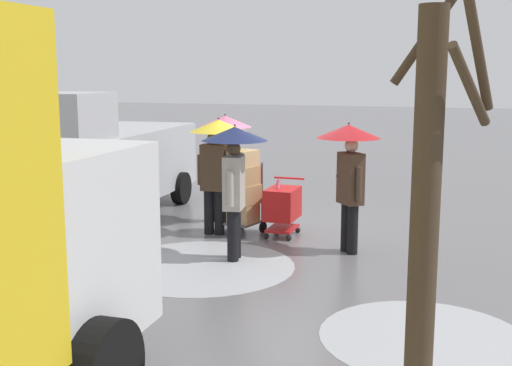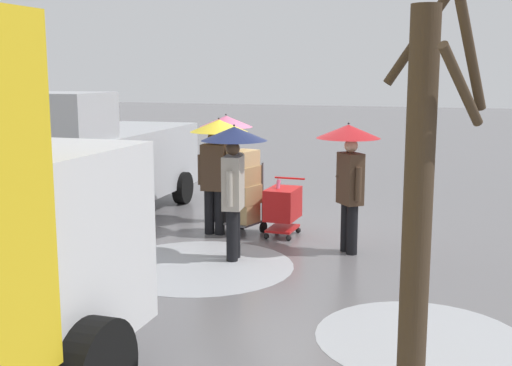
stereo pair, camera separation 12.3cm
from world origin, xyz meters
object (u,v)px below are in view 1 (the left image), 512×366
at_px(hand_dolly_boxes, 243,188).
at_px(cargo_van_parked_right, 100,161).
at_px(bare_tree_near, 428,205).
at_px(pedestrian_pink_side, 223,143).
at_px(pedestrian_white_side, 234,160).
at_px(shopping_cart_vendor, 282,205).
at_px(pedestrian_black_side, 349,157).
at_px(pedestrian_far_side, 216,149).

bearing_deg(hand_dolly_boxes, cargo_van_parked_right, -5.56).
height_order(hand_dolly_boxes, bare_tree_near, bare_tree_near).
height_order(hand_dolly_boxes, pedestrian_pink_side, pedestrian_pink_side).
height_order(hand_dolly_boxes, pedestrian_white_side, pedestrian_white_side).
height_order(shopping_cart_vendor, pedestrian_pink_side, pedestrian_pink_side).
xyz_separation_m(cargo_van_parked_right, pedestrian_pink_side, (-2.44, -0.54, 0.41)).
relative_size(shopping_cart_vendor, hand_dolly_boxes, 0.67).
relative_size(cargo_van_parked_right, bare_tree_near, 1.38).
xyz_separation_m(cargo_van_parked_right, pedestrian_black_side, (-5.17, 0.88, 0.41)).
relative_size(hand_dolly_boxes, pedestrian_white_side, 0.72).
bearing_deg(bare_tree_near, hand_dolly_boxes, -57.90).
distance_m(shopping_cart_vendor, pedestrian_white_side, 1.95).
bearing_deg(pedestrian_far_side, hand_dolly_boxes, -160.80).
relative_size(pedestrian_pink_side, pedestrian_far_side, 1.00).
distance_m(pedestrian_black_side, pedestrian_far_side, 2.51).
bearing_deg(pedestrian_pink_side, pedestrian_black_side, 152.48).
distance_m(pedestrian_black_side, pedestrian_white_side, 1.90).
xyz_separation_m(shopping_cart_vendor, pedestrian_far_side, (1.17, 0.26, 1.02)).
bearing_deg(pedestrian_pink_side, hand_dolly_boxes, 129.80).
bearing_deg(shopping_cart_vendor, pedestrian_black_side, 152.77).
bearing_deg(pedestrian_far_side, pedestrian_black_side, 170.48).
xyz_separation_m(pedestrian_black_side, bare_tree_near, (-1.50, 5.05, 0.30)).
relative_size(hand_dolly_boxes, pedestrian_pink_side, 0.72).
bearing_deg(pedestrian_far_side, bare_tree_near, 126.10).
relative_size(pedestrian_far_side, bare_tree_near, 0.55).
bearing_deg(pedestrian_far_side, cargo_van_parked_right, -9.82).
distance_m(shopping_cart_vendor, pedestrian_far_side, 1.57).
distance_m(pedestrian_far_side, bare_tree_near, 6.77).
distance_m(pedestrian_pink_side, pedestrian_far_side, 1.04).
bearing_deg(pedestrian_far_side, shopping_cart_vendor, -167.57).
bearing_deg(cargo_van_parked_right, pedestrian_far_side, 170.18).
bearing_deg(bare_tree_near, pedestrian_white_side, -52.45).
bearing_deg(pedestrian_black_side, pedestrian_white_side, 30.14).
xyz_separation_m(pedestrian_black_side, pedestrian_white_side, (1.64, 0.95, 0.00)).
bearing_deg(bare_tree_near, pedestrian_pink_side, -56.81).
distance_m(shopping_cart_vendor, hand_dolly_boxes, 0.78).
bearing_deg(bare_tree_near, shopping_cart_vendor, -63.81).
xyz_separation_m(hand_dolly_boxes, bare_tree_near, (-3.53, 5.62, 1.02)).
bearing_deg(cargo_van_parked_right, hand_dolly_boxes, 174.44).
bearing_deg(shopping_cart_vendor, pedestrian_white_side, 78.41).
bearing_deg(pedestrian_pink_side, pedestrian_white_side, 114.54).
xyz_separation_m(shopping_cart_vendor, pedestrian_white_side, (0.33, 1.63, 1.02)).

